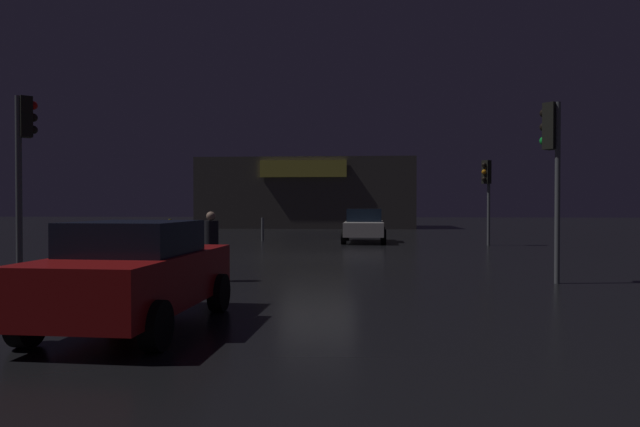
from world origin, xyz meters
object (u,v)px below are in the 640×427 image
object	(u,v)px
traffic_signal_opposite	(487,183)
car_near	(136,273)
traffic_signal_cross_left	(552,148)
pedestrian	(211,241)
store_building	(308,194)
traffic_signal_main	(24,149)
car_far	(364,225)

from	to	relation	value
traffic_signal_opposite	car_near	size ratio (longest dim) A/B	0.94
traffic_signal_cross_left	pedestrian	size ratio (longest dim) A/B	2.52
pedestrian	traffic_signal_cross_left	bearing A→B (deg)	2.10
store_building	traffic_signal_main	bearing A→B (deg)	-97.31
traffic_signal_main	traffic_signal_opposite	bearing A→B (deg)	40.89
car_far	pedestrian	bearing A→B (deg)	-104.94
store_building	traffic_signal_cross_left	size ratio (longest dim) A/B	4.02
store_building	car_near	bearing A→B (deg)	-88.75
store_building	car_near	world-z (taller)	store_building
car_far	pedestrian	xyz separation A→B (m)	(-3.62, -13.57, 0.13)
store_building	traffic_signal_opposite	distance (m)	21.38
car_near	car_far	xyz separation A→B (m)	(3.44, 18.30, 0.02)
traffic_signal_cross_left	car_far	xyz separation A→B (m)	(-4.03, 13.29, -2.23)
traffic_signal_main	traffic_signal_cross_left	distance (m)	12.20
store_building	traffic_signal_main	world-z (taller)	store_building
car_near	car_far	distance (m)	18.62
traffic_signal_main	pedestrian	size ratio (longest dim) A/B	2.71
traffic_signal_opposite	pedestrian	bearing A→B (deg)	-126.84
traffic_signal_main	car_far	size ratio (longest dim) A/B	1.04
traffic_signal_cross_left	car_near	bearing A→B (deg)	-146.18
traffic_signal_main	traffic_signal_cross_left	world-z (taller)	traffic_signal_main
car_far	traffic_signal_main	bearing A→B (deg)	-121.42
traffic_signal_opposite	pedestrian	distance (m)	14.83
pedestrian	traffic_signal_opposite	bearing A→B (deg)	53.16
traffic_signal_main	traffic_signal_opposite	xyz separation A→B (m)	(13.37, 11.58, -0.40)
car_far	car_near	bearing A→B (deg)	-100.65
car_near	store_building	bearing A→B (deg)	91.25
traffic_signal_opposite	car_far	distance (m)	5.82
traffic_signal_main	traffic_signal_cross_left	bearing A→B (deg)	0.37
traffic_signal_main	traffic_signal_opposite	world-z (taller)	traffic_signal_main
car_near	pedestrian	bearing A→B (deg)	92.16
store_building	pedestrian	xyz separation A→B (m)	(0.60, -30.97, -1.70)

